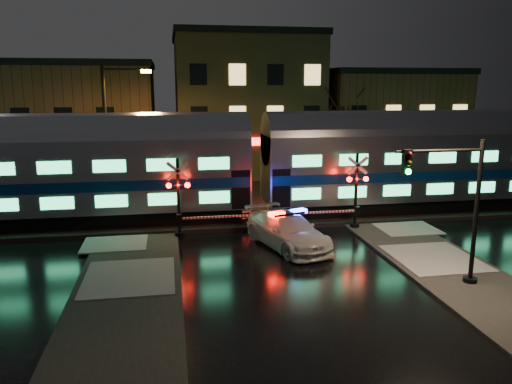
% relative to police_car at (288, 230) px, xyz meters
% --- Properties ---
extents(ground, '(120.00, 120.00, 0.00)m').
position_rel_police_car_xyz_m(ground, '(-0.62, -0.05, -0.81)').
color(ground, black).
rests_on(ground, ground).
extents(ballast, '(90.00, 4.20, 0.24)m').
position_rel_police_car_xyz_m(ballast, '(-0.62, 4.95, -0.69)').
color(ballast, black).
rests_on(ballast, ground).
extents(sidewalk_left, '(4.00, 20.00, 0.12)m').
position_rel_police_car_xyz_m(sidewalk_left, '(-7.12, -6.05, -0.75)').
color(sidewalk_left, '#2D2D2D').
rests_on(sidewalk_left, ground).
extents(sidewalk_right, '(4.00, 20.00, 0.12)m').
position_rel_police_car_xyz_m(sidewalk_right, '(5.88, -6.05, -0.75)').
color(sidewalk_right, '#2D2D2D').
rests_on(sidewalk_right, ground).
extents(building_left, '(14.00, 10.00, 9.00)m').
position_rel_police_car_xyz_m(building_left, '(-13.62, 21.95, 3.69)').
color(building_left, '#552F21').
rests_on(building_left, ground).
extents(building_mid, '(12.00, 11.00, 11.50)m').
position_rel_police_car_xyz_m(building_mid, '(1.38, 22.45, 4.94)').
color(building_mid, brown).
rests_on(building_mid, ground).
extents(building_right, '(12.00, 10.00, 8.50)m').
position_rel_police_car_xyz_m(building_right, '(14.38, 21.95, 3.44)').
color(building_right, '#552F21').
rests_on(building_right, ground).
extents(train, '(51.00, 3.12, 5.92)m').
position_rel_police_car_xyz_m(train, '(-0.64, 4.95, 2.58)').
color(train, black).
rests_on(train, ballast).
extents(police_car, '(3.76, 5.93, 1.77)m').
position_rel_police_car_xyz_m(police_car, '(0.00, 0.00, 0.00)').
color(police_car, silver).
rests_on(police_car, ground).
extents(crossing_signal_right, '(5.76, 0.65, 4.08)m').
position_rel_police_car_xyz_m(crossing_signal_right, '(3.90, 2.26, 0.88)').
color(crossing_signal_right, black).
rests_on(crossing_signal_right, ground).
extents(crossing_signal_left, '(5.72, 0.65, 4.05)m').
position_rel_police_car_xyz_m(crossing_signal_left, '(-4.68, 2.26, 0.87)').
color(crossing_signal_left, black).
rests_on(crossing_signal_left, ground).
extents(traffic_light, '(3.63, 0.67, 5.61)m').
position_rel_police_car_xyz_m(traffic_light, '(4.97, -5.80, 2.18)').
color(traffic_light, black).
rests_on(traffic_light, ground).
extents(streetlight, '(2.91, 0.30, 8.71)m').
position_rel_police_car_xyz_m(streetlight, '(-8.80, 8.95, 4.21)').
color(streetlight, black).
rests_on(streetlight, ground).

